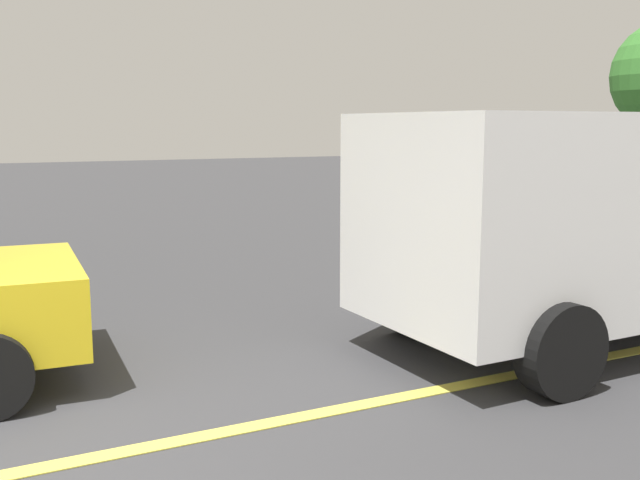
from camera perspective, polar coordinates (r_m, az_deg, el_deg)
The scene contains 2 objects.
lane_marking_centre at distance 5.87m, azimuth 5.57°, elevation -12.10°, with size 28.00×0.16×0.01m, color #E0D14C.
white_van at distance 7.87m, azimuth 22.26°, elevation 2.12°, with size 5.23×2.32×2.20m.
Camera 1 is at (0.02, -4.60, 2.10)m, focal length 41.54 mm.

